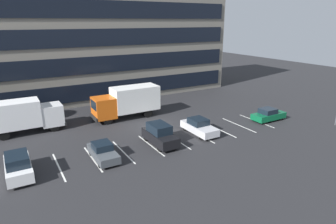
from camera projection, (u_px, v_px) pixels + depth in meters
ground_plane at (156, 127)px, 32.41m from camera, size 120.00×120.00×0.00m
office_building at (101, 37)px, 44.49m from camera, size 39.25×11.49×18.00m
lot_markings at (176, 140)px, 29.01m from camera, size 22.54×5.40×0.01m
box_truck_orange at (127, 101)px, 34.97m from camera, size 8.12×2.69×3.76m
box_truck_white at (23, 115)px, 30.14m from camera, size 7.61×2.52×3.53m
sedan_charcoal at (103, 152)px, 24.76m from camera, size 1.69×4.04×1.45m
suv_black at (160, 135)px, 27.71m from camera, size 1.87×4.41×1.99m
sedan_forest at (268, 115)px, 34.38m from camera, size 4.18×1.75×1.50m
suv_white at (18, 166)px, 21.85m from camera, size 1.79×4.21×1.91m
sedan_silver at (199, 127)px, 30.39m from camera, size 1.88×4.48×1.60m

